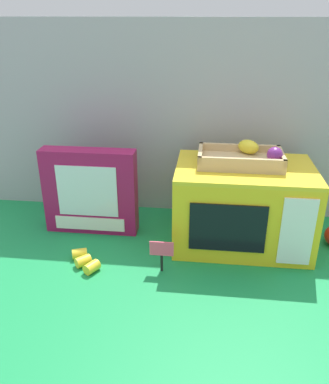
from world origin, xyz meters
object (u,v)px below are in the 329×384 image
at_px(toy_microwave, 242,205).
at_px(price_sign, 162,252).
at_px(cookie_set_box, 90,192).
at_px(loose_toy_banana, 85,260).
at_px(food_groups_crate, 244,158).

xyz_separation_m(toy_microwave, price_sign, (-0.24, -0.20, -0.07)).
height_order(cookie_set_box, loose_toy_banana, cookie_set_box).
height_order(price_sign, loose_toy_banana, price_sign).
relative_size(food_groups_crate, price_sign, 2.60).
bearing_deg(price_sign, loose_toy_banana, 179.23).
height_order(food_groups_crate, loose_toy_banana, food_groups_crate).
bearing_deg(cookie_set_box, food_groups_crate, 0.37).
xyz_separation_m(price_sign, loose_toy_banana, (-0.23, 0.00, -0.05)).
bearing_deg(loose_toy_banana, cookie_set_box, 99.36).
height_order(food_groups_crate, cookie_set_box, food_groups_crate).
height_order(toy_microwave, food_groups_crate, food_groups_crate).
bearing_deg(cookie_set_box, price_sign, -38.80).
bearing_deg(toy_microwave, food_groups_crate, 109.12).
bearing_deg(toy_microwave, cookie_set_box, 178.00).
bearing_deg(cookie_set_box, toy_microwave, -2.00).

